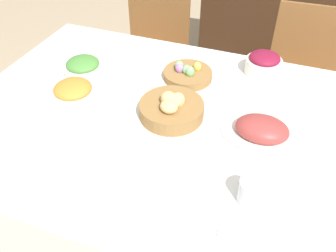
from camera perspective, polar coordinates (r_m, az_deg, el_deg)
ground_plane at (r=1.91m, az=1.45°, el=-16.52°), size 12.00×12.00×0.00m
dining_table at (r=1.61m, az=1.67°, el=-9.37°), size 1.74×1.16×0.74m
chair_far_right at (r=2.20m, az=20.72°, el=6.82°), size 0.44×0.44×0.87m
chair_far_left at (r=2.35m, az=-2.76°, el=11.76°), size 0.44×0.44×0.87m
sideboard at (r=2.96m, az=17.91°, el=15.87°), size 1.18×0.44×0.90m
bread_basket at (r=1.35m, az=0.60°, el=2.92°), size 0.25×0.25×0.11m
egg_basket at (r=1.57m, az=3.14°, el=8.36°), size 0.21×0.21×0.08m
ham_platter at (r=1.31m, az=14.80°, el=-0.64°), size 0.29×0.21×0.08m
carrot_bowl at (r=1.45m, az=-14.86°, el=4.93°), size 0.17×0.17×0.10m
beet_salad_bowl at (r=1.65m, az=15.10°, el=9.63°), size 0.16×0.16×0.10m
green_salad_bowl at (r=1.62m, az=-13.42°, el=9.02°), size 0.17×0.17×0.09m
dinner_plate at (r=1.06m, az=-1.23°, el=-13.89°), size 0.24×0.24×0.01m
fork at (r=1.10m, az=-8.43°, el=-11.66°), size 0.01×0.18×0.00m
knife at (r=1.03m, az=6.58°, el=-16.19°), size 0.01×0.18×0.00m
spoon at (r=1.03m, az=8.25°, el=-16.62°), size 0.01×0.18×0.00m
drinking_cup at (r=1.09m, az=13.11°, el=-10.19°), size 0.07×0.07×0.08m
butter_dish at (r=1.21m, az=-9.67°, el=-4.71°), size 0.14×0.08×0.03m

